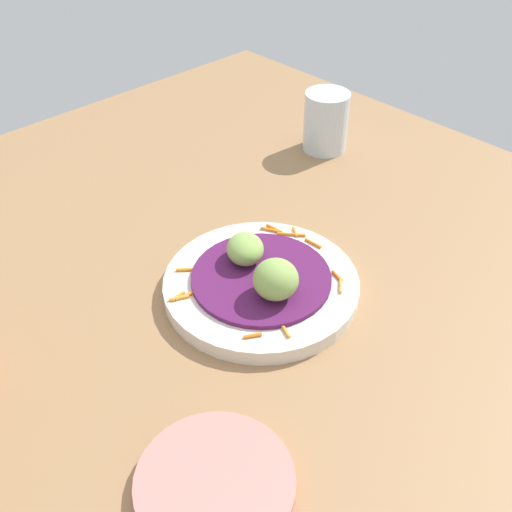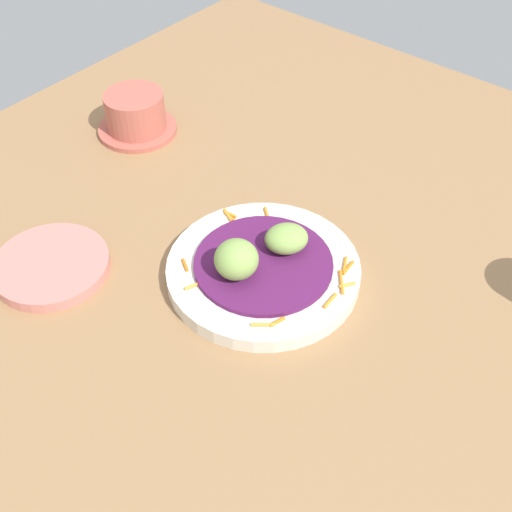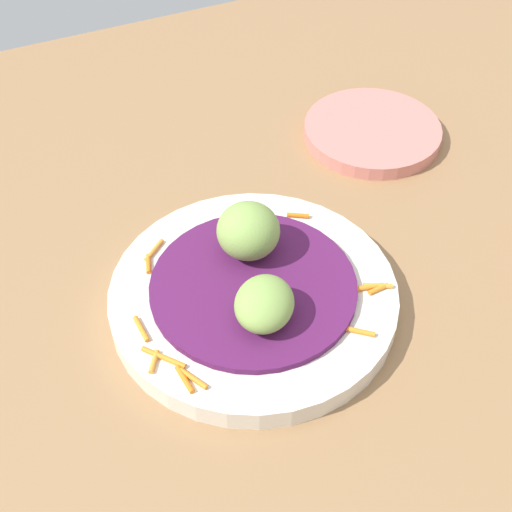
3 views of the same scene
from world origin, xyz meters
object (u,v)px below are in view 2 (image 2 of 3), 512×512
Objects in this scene: guac_scoop_center at (240,261)px; side_plate_small at (51,266)px; terracotta_bowl at (136,115)px; main_plate at (263,271)px; guac_scoop_left at (286,239)px.

side_plate_small is at bearing 31.09° from guac_scoop_center.
guac_scoop_center reaches higher than side_plate_small.
terracotta_bowl is (34.14, -15.51, -1.96)cm from guac_scoop_center.
side_plate_small is 31.08cm from terracotta_bowl.
terracotta_bowl reaches higher than side_plate_small.
guac_scoop_center is 0.43× the size of terracotta_bowl.
main_plate is 4.44× the size of guac_scoop_left.
guac_scoop_left is at bearing -101.18° from guac_scoop_center.
terracotta_bowl is (13.94, -27.69, 2.24)cm from side_plate_small.
guac_scoop_left is 1.02× the size of guac_scoop_center.
guac_scoop_left is 0.44× the size of terracotta_bowl.
side_plate_small is (20.90, 15.72, -0.25)cm from main_plate.
main_plate is 5.35cm from guac_scoop_center.
guac_scoop_center is at bearing -148.91° from side_plate_small.
guac_scoop_center reaches higher than guac_scoop_left.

